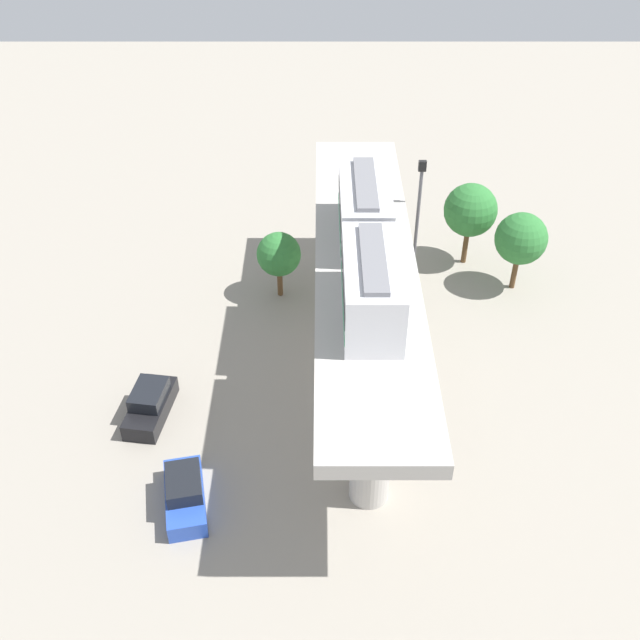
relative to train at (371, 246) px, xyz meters
The scene contains 9 objects.
ground_plane 9.41m from the train, 90.00° to the left, with size 120.00×120.00×0.00m, color gray.
viaduct 3.71m from the train, 90.00° to the left, with size 5.20×28.00×7.78m.
train is the anchor object (origin of this frame).
parked_car_blue 14.83m from the train, 136.47° to the right, with size 2.60×4.47×1.76m.
parked_car_black 14.54m from the train, 168.47° to the right, with size 2.40×4.42×1.76m.
tree_near_viaduct 15.25m from the train, 42.18° to the left, with size 3.37×3.37×5.49m.
tree_mid_lot 11.79m from the train, 119.77° to the left, with size 2.85×2.85×4.58m.
tree_far_corner 15.70m from the train, 58.47° to the left, with size 3.59×3.59×5.93m.
signal_post 8.68m from the train, 64.51° to the left, with size 0.44×0.28×10.38m.
Camera 1 is at (-2.36, -31.88, 28.70)m, focal length 41.16 mm.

